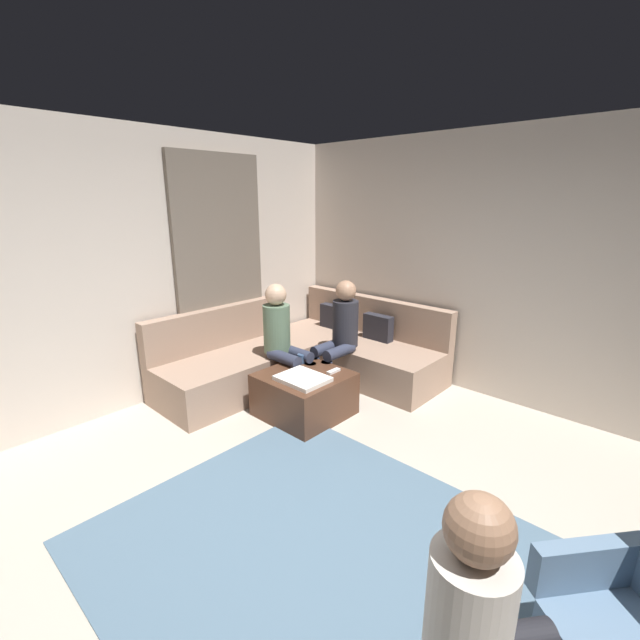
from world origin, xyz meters
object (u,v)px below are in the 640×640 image
(ottoman, at_px, (304,394))
(game_remote, at_px, (334,371))
(sectional_couch, at_px, (306,356))
(person_on_couch_side, at_px, (283,337))
(coffee_mug, at_px, (301,359))
(person_on_armchair, at_px, (493,631))
(person_on_couch_back, at_px, (339,332))

(ottoman, distance_m, game_remote, 0.36)
(sectional_couch, height_order, person_on_couch_side, person_on_couch_side)
(sectional_couch, bearing_deg, ottoman, -46.43)
(coffee_mug, height_order, person_on_armchair, person_on_armchair)
(ottoman, xyz_separation_m, coffee_mug, (-0.22, 0.18, 0.26))
(sectional_couch, height_order, ottoman, sectional_couch)
(game_remote, xyz_separation_m, person_on_couch_side, (-0.62, -0.08, 0.23))
(person_on_couch_back, distance_m, person_on_couch_side, 0.62)
(person_on_couch_back, bearing_deg, coffee_mug, 80.53)
(ottoman, relative_size, person_on_couch_side, 0.63)
(coffee_mug, bearing_deg, person_on_armchair, -32.59)
(sectional_couch, bearing_deg, game_remote, -27.50)
(person_on_couch_back, relative_size, person_on_armchair, 1.02)
(person_on_armchair, bearing_deg, person_on_couch_side, -170.54)
(person_on_couch_side, bearing_deg, sectional_couch, -162.89)
(ottoman, distance_m, coffee_mug, 0.38)
(coffee_mug, distance_m, game_remote, 0.40)
(coffee_mug, xyz_separation_m, person_on_armchair, (2.59, -1.66, 0.17))
(ottoman, distance_m, person_on_couch_side, 0.65)
(sectional_couch, distance_m, person_on_couch_back, 0.59)
(ottoman, relative_size, game_remote, 5.07)
(game_remote, height_order, person_on_couch_back, person_on_couch_back)
(ottoman, xyz_separation_m, person_on_couch_back, (-0.14, 0.68, 0.45))
(person_on_couch_back, distance_m, person_on_armchair, 3.31)
(sectional_couch, distance_m, person_on_armchair, 3.65)
(ottoman, bearing_deg, sectional_couch, 133.57)
(coffee_mug, bearing_deg, person_on_couch_back, 80.53)
(sectional_couch, height_order, person_on_armchair, person_on_armchair)
(person_on_couch_back, bearing_deg, person_on_couch_side, 60.22)
(person_on_couch_side, bearing_deg, person_on_armchair, 60.11)
(game_remote, relative_size, person_on_armchair, 0.13)
(sectional_couch, relative_size, person_on_couch_back, 2.12)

